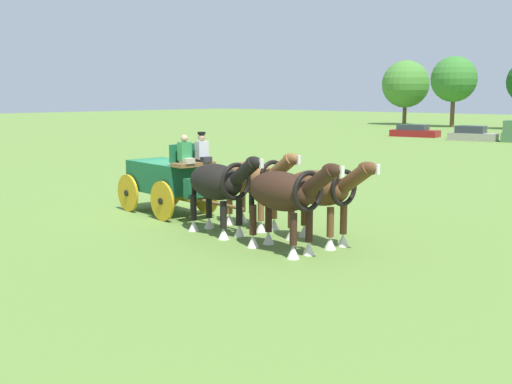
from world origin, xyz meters
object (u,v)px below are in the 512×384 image
Objects in this scene: draft_horse_lead_off at (284,194)px; parked_vehicle_b at (472,134)px; draft_horse_rear_near at (255,180)px; parked_vehicle_a at (414,131)px; draft_horse_rear_off at (219,184)px; draft_horse_lead_near at (321,191)px; show_wagon at (169,178)px.

draft_horse_lead_off is 0.76× the size of parked_vehicle_b.
draft_horse_rear_near is 0.75× the size of parked_vehicle_b.
draft_horse_lead_off is 0.69× the size of parked_vehicle_a.
draft_horse_rear_near is 1.01× the size of draft_horse_rear_off.
draft_horse_rear_near is 1.01× the size of draft_horse_lead_near.
draft_horse_rear_off is 2.92m from draft_horse_lead_near.
draft_horse_lead_near is (6.10, -0.02, 0.22)m from show_wagon.
parked_vehicle_a is at bearing 114.31° from draft_horse_lead_off.
parked_vehicle_b is (-12.45, 38.04, -0.85)m from draft_horse_lead_near.
draft_horse_lead_near is at bearing 83.27° from draft_horse_lead_off.
draft_horse_rear_off is (-0.15, -1.29, -0.00)m from draft_horse_rear_near.
show_wagon reaches higher than draft_horse_rear_near.
draft_horse_rear_near is 0.98× the size of draft_horse_lead_off.
draft_horse_rear_near reaches higher than parked_vehicle_a.
draft_horse_rear_off is 0.97× the size of draft_horse_lead_off.
draft_horse_lead_off is (-0.15, -1.29, 0.05)m from draft_horse_lead_near.
draft_horse_rear_near reaches higher than draft_horse_rear_off.
draft_horse_lead_off is 44.53m from parked_vehicle_a.
show_wagon is 1.85× the size of draft_horse_lead_near.
draft_horse_rear_off is 0.99× the size of draft_horse_lead_near.
draft_horse_lead_off is at bearing -32.90° from draft_horse_rear_near.
draft_horse_lead_near is 40.03m from parked_vehicle_b.
parked_vehicle_b is (-9.86, 37.75, -0.87)m from draft_horse_rear_near.
show_wagon is at bearing -80.53° from parked_vehicle_b.
draft_horse_lead_near is at bearing 20.17° from draft_horse_rear_off.
show_wagon is at bearing 163.06° from draft_horse_rear_off.
draft_horse_rear_near reaches higher than draft_horse_lead_near.
draft_horse_lead_off is (2.59, -0.28, 0.04)m from draft_horse_rear_off.
draft_horse_lead_off is at bearing -96.73° from draft_horse_lead_near.
draft_horse_rear_off reaches higher than draft_horse_lead_near.
draft_horse_lead_near reaches higher than parked_vehicle_a.
parked_vehicle_b reaches higher than parked_vehicle_a.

